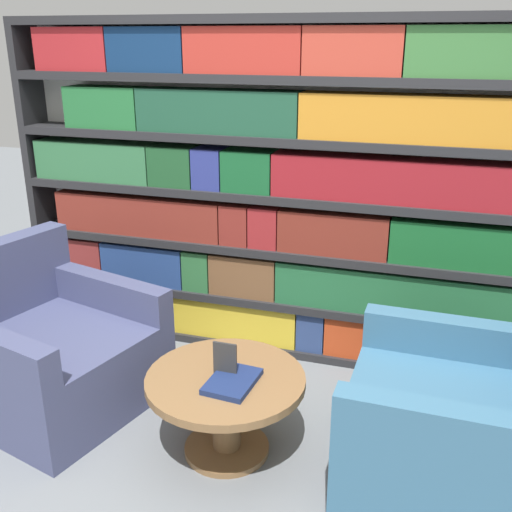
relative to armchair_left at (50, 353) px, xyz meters
The scene contains 7 objects.
ground_plane 1.19m from the armchair_left, 13.85° to the right, with size 14.00×14.00×0.00m, color slate.
bookshelf 1.63m from the armchair_left, 41.96° to the left, with size 3.57×0.30×2.03m.
armchair_left is the anchor object (origin of this frame).
armchair_right 2.15m from the armchair_left, ahead, with size 0.96×0.92×0.86m.
coffee_table 1.09m from the armchair_left, ahead, with size 0.75×0.75×0.42m.
table_sign 1.10m from the armchair_left, ahead, with size 0.11×0.06×0.18m.
stray_book 1.15m from the armchair_left, ahead, with size 0.22×0.29×0.03m.
Camera 1 is at (0.83, -2.14, 1.91)m, focal length 42.00 mm.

